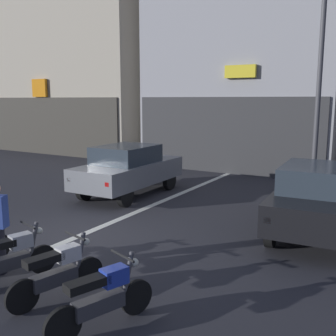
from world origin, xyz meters
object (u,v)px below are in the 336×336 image
car_grey_crossing_near (128,168)px  car_black_parked_kerbside (318,197)px  motorcycle_white_row_centre (58,272)px  motorcycle_blue_row_right_mid (103,297)px  street_lamp (321,56)px  motorcycle_silver_row_left_mid (11,257)px  car_white_down_street (295,145)px

car_grey_crossing_near → car_black_parked_kerbside: bearing=-8.4°
motorcycle_white_row_centre → motorcycle_blue_row_right_mid: (1.12, -0.26, 0.00)m
street_lamp → motorcycle_blue_row_right_mid: 8.97m
motorcycle_white_row_centre → motorcycle_blue_row_right_mid: 1.15m
street_lamp → motorcycle_silver_row_left_mid: bearing=-113.7°
street_lamp → motorcycle_blue_row_right_mid: street_lamp is taller
motorcycle_white_row_centre → motorcycle_blue_row_right_mid: bearing=-13.0°
car_black_parked_kerbside → motorcycle_blue_row_right_mid: car_black_parked_kerbside is taller
motorcycle_silver_row_left_mid → street_lamp: bearing=66.3°
car_grey_crossing_near → motorcycle_white_row_centre: size_ratio=2.52×
motorcycle_silver_row_left_mid → motorcycle_blue_row_right_mid: bearing=-6.6°
car_black_parked_kerbside → street_lamp: (-0.60, 2.54, 3.41)m
motorcycle_silver_row_left_mid → motorcycle_blue_row_right_mid: same height
car_white_down_street → motorcycle_blue_row_right_mid: 16.11m
car_black_parked_kerbside → motorcycle_silver_row_left_mid: car_black_parked_kerbside is taller
motorcycle_silver_row_left_mid → motorcycle_blue_row_right_mid: 2.24m
car_grey_crossing_near → street_lamp: 6.62m
car_black_parked_kerbside → street_lamp: size_ratio=0.59×
street_lamp → motorcycle_blue_row_right_mid: bearing=-98.4°
car_black_parked_kerbside → motorcycle_silver_row_left_mid: (-4.01, -5.22, -0.43)m
motorcycle_blue_row_right_mid → street_lamp: bearing=81.6°
car_white_down_street → car_grey_crossing_near: bearing=-107.4°
motorcycle_white_row_centre → car_white_down_street: bearing=90.4°
car_white_down_street → motorcycle_white_row_centre: car_white_down_street is taller
car_black_parked_kerbside → motorcycle_blue_row_right_mid: bearing=-108.0°
car_grey_crossing_near → motorcycle_blue_row_right_mid: car_grey_crossing_near is taller
motorcycle_silver_row_left_mid → car_black_parked_kerbside: bearing=52.5°
car_black_parked_kerbside → motorcycle_silver_row_left_mid: size_ratio=2.59×
car_white_down_street → motorcycle_silver_row_left_mid: 15.84m
motorcycle_blue_row_right_mid → motorcycle_silver_row_left_mid: bearing=173.4°
street_lamp → motorcycle_blue_row_right_mid: (-1.18, -8.02, -3.83)m
street_lamp → motorcycle_blue_row_right_mid: size_ratio=4.42×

